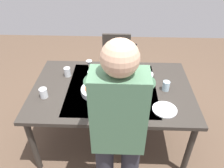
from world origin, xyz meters
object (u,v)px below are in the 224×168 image
Objects in this scene: water_cup_far_right at (166,86)px; wine_glass_right at (89,64)px; wine_bottle at (135,58)px; serving_bowl_pasta at (96,90)px; chair_near at (116,62)px; water_cup_far_left at (67,72)px; side_bowl_salad at (145,75)px; dining_table at (112,93)px; water_cup_near_left at (131,106)px; person_server at (118,133)px; dinner_plate_near at (165,110)px; wine_glass_left at (124,58)px; water_cup_near_right at (44,93)px.

wine_glass_right is at bearing -20.56° from water_cup_far_right.
serving_bowl_pasta is (0.42, 0.54, -0.08)m from wine_bottle.
chair_near is 8.81× the size of water_cup_far_left.
wine_bottle reaches higher than side_bowl_salad.
water_cup_far_right is (-0.56, 0.01, 0.12)m from dining_table.
person_server is at bearing 76.21° from water_cup_near_left.
wine_bottle is at bearing -94.81° from water_cup_near_left.
wine_bottle is 0.68m from serving_bowl_pasta.
water_cup_near_left is at bearing 85.19° from wine_bottle.
person_server is 0.50m from water_cup_near_left.
wine_glass_right is 0.66× the size of dinner_plate_near.
person_server is 0.94m from water_cup_far_right.
water_cup_far_right is at bearing -173.98° from serving_bowl_pasta.
water_cup_near_left is at bearing 142.16° from water_cup_far_left.
dinner_plate_near is (-0.14, 0.52, -0.03)m from side_bowl_salad.
chair_near is 1.11m from water_cup_far_right.
water_cup_near_left reaches higher than dining_table.
side_bowl_salad is 0.78× the size of dinner_plate_near.
dining_table is 0.21m from serving_bowl_pasta.
chair_near reaches higher than wine_glass_left.
serving_bowl_pasta is (0.29, 0.55, -0.07)m from wine_glass_left.
water_cup_near_right is (0.75, -0.63, -0.16)m from person_server.
water_cup_near_left is at bearing 72.00° from side_bowl_salad.
wine_glass_left is at bearing -117.70° from serving_bowl_pasta.
chair_near is at bearing -64.43° from wine_bottle.
water_cup_near_left is (-0.11, -0.47, -0.15)m from person_server.
dinner_plate_near reaches higher than dining_table.
wine_glass_left is 0.64m from water_cup_far_right.
wine_bottle is (-0.23, 0.48, 0.34)m from chair_near.
person_server is 0.77m from serving_bowl_pasta.
water_cup_near_right is (0.40, 0.47, -0.05)m from wine_glass_right.
water_cup_near_right is (0.70, 1.10, 0.28)m from chair_near.
water_cup_far_right is (-0.53, 0.94, 0.28)m from chair_near.
wine_bottle is 2.97× the size of water_cup_near_right.
water_cup_near_right reaches higher than serving_bowl_pasta.
chair_near reaches higher than dinner_plate_near.
water_cup_near_right is (0.80, 0.63, -0.05)m from wine_glass_left.
water_cup_far_left is at bearing 20.07° from wine_glass_right.
side_bowl_salad is (0.20, -0.21, -0.02)m from water_cup_far_right.
water_cup_near_right is at bearing 33.80° from wine_bottle.
serving_bowl_pasta is at bearing -34.92° from water_cup_near_left.
water_cup_far_left is at bearing -27.67° from dinner_plate_near.
chair_near is 6.03× the size of wine_glass_right.
chair_near is 5.06× the size of side_bowl_salad.
serving_bowl_pasta reaches higher than dining_table.
person_server reaches higher than side_bowl_salad.
chair_near reaches higher than water_cup_near_left.
water_cup_far_left is at bearing -112.64° from water_cup_near_right.
serving_bowl_pasta is 0.60m from side_bowl_salad.
serving_bowl_pasta is (0.16, 0.09, 0.10)m from dining_table.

